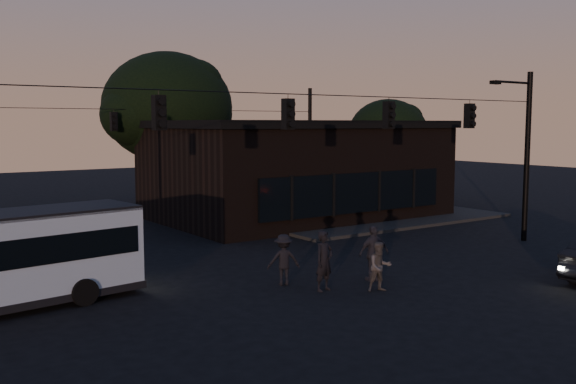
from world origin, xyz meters
TOP-DOWN VIEW (x-y plane):
  - ground at (0.00, 0.00)m, footprint 120.00×120.00m
  - sidewalk_far_right at (12.00, 14.00)m, footprint 14.00×10.00m
  - building at (9.00, 15.97)m, footprint 15.40×10.41m
  - tree_behind at (4.00, 22.00)m, footprint 7.60×7.60m
  - tree_right at (18.00, 18.00)m, footprint 5.20×5.20m
  - signal_rig_near at (0.00, 4.00)m, footprint 26.24×0.30m
  - signal_rig_far at (0.00, 20.00)m, footprint 26.24×0.30m
  - pedestrian_a at (0.23, 2.35)m, footprint 0.76×0.56m
  - pedestrian_b at (1.61, 1.30)m, footprint 0.92×0.83m
  - pedestrian_c at (2.40, 2.42)m, footprint 1.17×0.67m
  - pedestrian_d at (-0.39, 3.70)m, footprint 1.23×0.99m

SIDE VIEW (x-z plane):
  - ground at x=0.00m, z-range 0.00..0.00m
  - sidewalk_far_right at x=12.00m, z-range 0.00..0.15m
  - pedestrian_b at x=1.61m, z-range 0.00..1.57m
  - pedestrian_d at x=-0.39m, z-range 0.00..1.67m
  - pedestrian_c at x=2.40m, z-range 0.00..1.87m
  - pedestrian_a at x=0.23m, z-range 0.00..1.91m
  - building at x=9.00m, z-range 0.01..5.41m
  - signal_rig_far at x=0.00m, z-range 0.45..7.95m
  - signal_rig_near at x=0.00m, z-range 0.70..8.20m
  - tree_right at x=18.00m, z-range 1.20..8.06m
  - tree_behind at x=4.00m, z-range 1.48..10.91m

